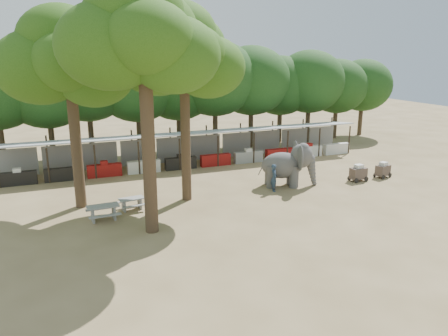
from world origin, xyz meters
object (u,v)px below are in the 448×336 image
object	(u,v)px
yard_tree_back	(180,53)
elephant	(289,165)
yard_tree_left	(66,59)
picnic_table_near	(103,211)
handler	(274,178)
picnic_table_far	(132,202)
cart_front	(358,173)
yard_tree_center	(140,37)
cart_back	(383,170)

from	to	relation	value
yard_tree_back	elephant	world-z (taller)	yard_tree_back
yard_tree_left	picnic_table_near	distance (m)	8.24
yard_tree_back	handler	size ratio (longest dim) A/B	6.50
yard_tree_back	picnic_table_near	distance (m)	9.58
handler	yard_tree_left	bearing A→B (deg)	102.90
yard_tree_left	picnic_table_far	size ratio (longest dim) A/B	7.15
yard_tree_left	cart_front	distance (m)	19.79
handler	elephant	bearing A→B (deg)	-43.92
elephant	cart_front	world-z (taller)	elephant
yard_tree_center	handler	bearing A→B (deg)	21.00
picnic_table_far	cart_back	distance (m)	17.63
yard_tree_left	picnic_table_near	bearing A→B (deg)	-69.23
yard_tree_left	yard_tree_center	size ratio (longest dim) A/B	0.92
yard_tree_left	elephant	size ratio (longest dim) A/B	2.84
handler	picnic_table_near	bearing A→B (deg)	117.20
yard_tree_left	cart_front	size ratio (longest dim) A/B	8.91
picnic_table_far	cart_front	distance (m)	15.44
yard_tree_left	cart_back	world-z (taller)	yard_tree_left
elephant	picnic_table_far	distance (m)	10.50
cart_back	yard_tree_center	bearing A→B (deg)	174.59
picnic_table_near	cart_front	world-z (taller)	cart_front
yard_tree_back	cart_back	xyz separation A→B (m)	(14.37, -0.68, -7.99)
handler	picnic_table_near	distance (m)	10.77
handler	cart_front	distance (m)	6.42
picnic_table_near	yard_tree_back	bearing A→B (deg)	17.32
yard_tree_back	handler	distance (m)	9.62
yard_tree_left	yard_tree_back	bearing A→B (deg)	-9.46
elephant	handler	world-z (taller)	elephant
handler	cart_front	bearing A→B (deg)	-70.49
cart_back	elephant	bearing A→B (deg)	158.19
handler	picnic_table_near	size ratio (longest dim) A/B	1.02
picnic_table_far	cart_back	world-z (taller)	cart_back
handler	picnic_table_far	bearing A→B (deg)	111.77
cart_back	picnic_table_far	bearing A→B (deg)	164.12
picnic_table_far	picnic_table_near	bearing A→B (deg)	-156.05
cart_front	cart_back	xyz separation A→B (m)	(2.19, 0.10, -0.03)
picnic_table_far	elephant	bearing A→B (deg)	-3.69
yard_tree_left	handler	xyz separation A→B (m)	(11.77, -1.63, -7.33)
yard_tree_back	picnic_table_far	size ratio (longest dim) A/B	7.37
elephant	cart_back	world-z (taller)	elephant
yard_tree_left	cart_back	size ratio (longest dim) A/B	8.48
picnic_table_near	cart_back	world-z (taller)	cart_back
yard_tree_left	cart_front	xyz separation A→B (m)	(18.18, -1.78, -7.63)
yard_tree_center	picnic_table_far	xyz separation A→B (m)	(-0.26, 3.21, -8.76)
yard_tree_center	picnic_table_near	distance (m)	9.15
yard_tree_center	yard_tree_back	distance (m)	5.04
handler	picnic_table_near	xyz separation A→B (m)	(-10.69, -1.20, -0.34)
yard_tree_back	handler	bearing A→B (deg)	-6.28
yard_tree_center	handler	distance (m)	12.56
yard_tree_center	picnic_table_far	bearing A→B (deg)	94.63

